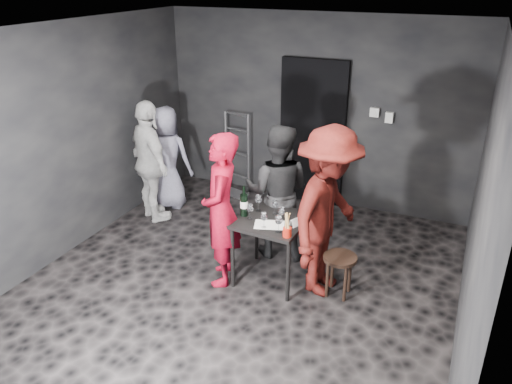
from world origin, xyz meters
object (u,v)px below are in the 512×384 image
at_px(man_maroon, 329,194).
at_px(tasting_table, 272,227).
at_px(bystander_grey, 166,158).
at_px(breadstick_cup, 287,225).
at_px(bystander_cream, 150,155).
at_px(server_red, 221,200).
at_px(stool, 340,264).
at_px(wine_bottle, 244,204).
at_px(hand_truck, 236,178).
at_px(woman_black, 277,186).

bearing_deg(man_maroon, tasting_table, 103.65).
bearing_deg(bystander_grey, breadstick_cup, 140.53).
height_order(tasting_table, bystander_cream, bystander_cream).
height_order(server_red, breadstick_cup, server_red).
xyz_separation_m(tasting_table, stool, (0.77, 0.01, -0.27)).
relative_size(server_red, breadstick_cup, 7.09).
bearing_deg(breadstick_cup, server_red, 175.23).
relative_size(bystander_cream, wine_bottle, 5.39).
bearing_deg(wine_bottle, man_maroon, 6.39).
bearing_deg(bystander_grey, stool, 150.03).
bearing_deg(tasting_table, hand_truck, 125.35).
bearing_deg(server_red, breadstick_cup, 62.19).
distance_m(hand_truck, bystander_grey, 1.20).
bearing_deg(stool, server_red, -169.42).
xyz_separation_m(bystander_cream, wine_bottle, (1.75, -0.75, -0.05)).
bearing_deg(stool, man_maroon, 165.27).
bearing_deg(hand_truck, breadstick_cup, -37.65).
relative_size(woman_black, bystander_cream, 0.95).
distance_m(stool, bystander_cream, 2.96).
relative_size(server_red, bystander_cream, 1.05).
height_order(hand_truck, wine_bottle, hand_truck).
distance_m(bystander_cream, breadstick_cup, 2.54).
xyz_separation_m(hand_truck, wine_bottle, (1.10, -2.02, 0.66)).
xyz_separation_m(wine_bottle, breadstick_cup, (0.60, -0.25, -0.01)).
distance_m(tasting_table, stool, 0.82).
bearing_deg(bystander_grey, server_red, 131.11).
xyz_separation_m(server_red, bystander_grey, (-1.61, 1.37, -0.24)).
bearing_deg(man_maroon, bystander_cream, 83.96).
height_order(woman_black, wine_bottle, woman_black).
xyz_separation_m(stool, server_red, (-1.26, -0.24, 0.60)).
height_order(bystander_cream, breadstick_cup, bystander_cream).
relative_size(hand_truck, tasting_table, 1.68).
xyz_separation_m(stool, man_maroon, (-0.18, 0.05, 0.75)).
relative_size(stool, man_maroon, 0.21).
xyz_separation_m(woman_black, bystander_cream, (-1.90, 0.16, 0.04)).
bearing_deg(stool, wine_bottle, -177.17).
bearing_deg(bystander_cream, breadstick_cup, -170.96).
bearing_deg(breadstick_cup, woman_black, 117.91).
height_order(server_red, man_maroon, man_maroon).
bearing_deg(tasting_table, bystander_grey, 151.32).
height_order(bystander_grey, wine_bottle, bystander_grey).
distance_m(hand_truck, tasting_table, 2.47).
height_order(server_red, bystander_cream, server_red).
height_order(woman_black, bystander_grey, woman_black).
distance_m(tasting_table, wine_bottle, 0.39).
xyz_separation_m(tasting_table, bystander_grey, (-2.10, 1.15, 0.09)).
bearing_deg(bystander_grey, woman_black, 154.48).
distance_m(tasting_table, server_red, 0.63).
bearing_deg(tasting_table, stool, 1.08).
xyz_separation_m(tasting_table, woman_black, (-0.16, 0.55, 0.24)).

